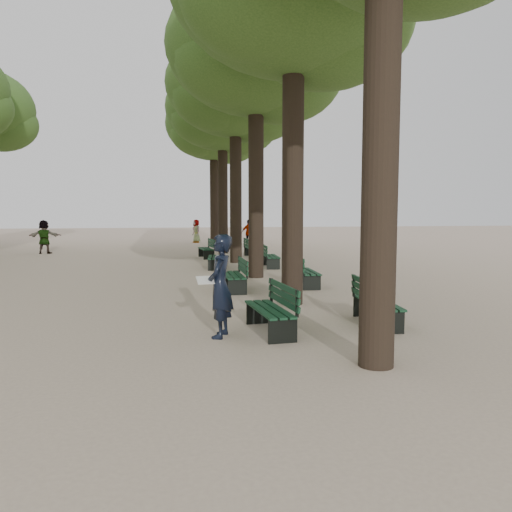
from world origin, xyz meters
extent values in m
plane|color=#C2AB92|center=(0.00, 0.00, 0.00)|extent=(120.00, 120.00, 0.00)
cylinder|color=#33261C|center=(1.50, -2.00, 3.75)|extent=(0.52, 0.52, 7.50)
cylinder|color=#33261C|center=(1.50, 3.00, 3.75)|extent=(0.52, 0.52, 7.50)
cylinder|color=#33261C|center=(1.50, 8.00, 3.75)|extent=(0.52, 0.52, 7.50)
ellipsoid|color=#30561D|center=(1.50, 8.00, 7.70)|extent=(6.00, 6.00, 4.50)
cylinder|color=#33261C|center=(1.50, 13.00, 3.75)|extent=(0.52, 0.52, 7.50)
ellipsoid|color=#30561D|center=(1.50, 13.00, 7.70)|extent=(6.00, 6.00, 4.50)
cylinder|color=#33261C|center=(1.50, 18.00, 3.75)|extent=(0.52, 0.52, 7.50)
ellipsoid|color=#30561D|center=(1.50, 18.00, 7.70)|extent=(6.00, 6.00, 4.50)
cylinder|color=#33261C|center=(1.50, 23.00, 3.75)|extent=(0.52, 0.52, 7.50)
ellipsoid|color=#30561D|center=(1.50, 23.00, 7.70)|extent=(6.00, 6.00, 4.50)
cube|color=black|center=(0.35, 0.25, 0.23)|extent=(0.67, 1.84, 0.45)
cube|color=black|center=(0.35, 0.25, 0.45)|extent=(0.69, 1.84, 0.04)
cube|color=black|center=(0.63, 0.27, 0.72)|extent=(0.19, 1.80, 0.40)
cube|color=black|center=(0.35, 5.30, 0.23)|extent=(0.53, 1.80, 0.45)
cube|color=black|center=(0.35, 5.30, 0.45)|extent=(0.55, 1.80, 0.04)
cube|color=black|center=(0.63, 5.29, 0.72)|extent=(0.05, 1.80, 0.40)
cube|color=black|center=(0.35, 10.92, 0.23)|extent=(0.72, 1.85, 0.45)
cube|color=black|center=(0.35, 10.92, 0.45)|extent=(0.74, 1.85, 0.04)
cube|color=black|center=(0.63, 10.89, 0.72)|extent=(0.24, 1.79, 0.40)
cube|color=black|center=(0.35, 15.36, 0.23)|extent=(0.67, 1.84, 0.45)
cube|color=black|center=(0.35, 15.36, 0.45)|extent=(0.69, 1.84, 0.04)
cube|color=black|center=(0.63, 15.39, 0.72)|extent=(0.19, 1.80, 0.40)
cube|color=black|center=(2.65, 0.53, 0.23)|extent=(0.69, 1.84, 0.45)
cube|color=black|center=(2.65, 0.53, 0.45)|extent=(0.71, 1.84, 0.04)
cube|color=black|center=(2.37, 0.55, 0.72)|extent=(0.21, 1.80, 0.40)
cube|color=black|center=(2.65, 5.72, 0.23)|extent=(0.62, 1.83, 0.45)
cube|color=black|center=(2.65, 5.72, 0.45)|extent=(0.64, 1.83, 0.04)
cube|color=black|center=(2.37, 5.74, 0.72)|extent=(0.14, 1.80, 0.40)
cube|color=black|center=(2.65, 10.91, 0.23)|extent=(0.65, 1.83, 0.45)
cube|color=black|center=(2.65, 10.91, 0.45)|extent=(0.67, 1.83, 0.04)
cube|color=black|center=(2.37, 10.93, 0.72)|extent=(0.17, 1.80, 0.40)
cube|color=black|center=(2.65, 15.46, 0.23)|extent=(0.53, 1.80, 0.45)
cube|color=black|center=(2.65, 15.46, 0.45)|extent=(0.55, 1.80, 0.04)
cube|color=black|center=(2.37, 15.47, 0.72)|extent=(0.05, 1.80, 0.40)
imported|color=black|center=(-0.58, 0.10, 0.93)|extent=(0.59, 0.83, 1.87)
cube|color=white|center=(-0.83, 0.10, 1.05)|extent=(0.37, 0.29, 0.12)
imported|color=#262628|center=(0.61, 27.21, 0.83)|extent=(0.63, 0.88, 1.66)
imported|color=#262628|center=(-7.94, 19.39, 0.90)|extent=(1.69, 0.50, 1.80)
imported|color=#262628|center=(5.15, 28.72, 0.96)|extent=(1.27, 0.52, 1.91)
imported|color=#262628|center=(3.71, 22.78, 0.86)|extent=(1.03, 0.41, 1.72)
camera|label=1|loc=(-1.52, -8.77, 2.29)|focal=35.00mm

